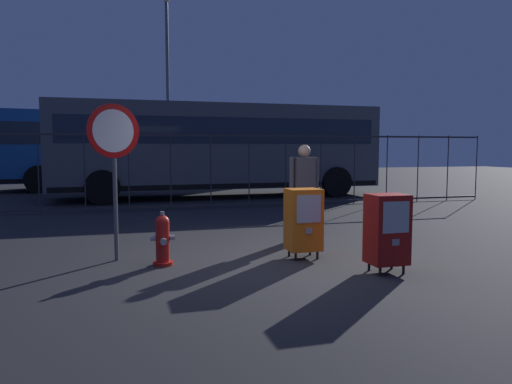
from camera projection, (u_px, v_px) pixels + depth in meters
name	position (u px, v px, depth m)	size (l,w,h in m)	color
ground_plane	(259.00, 265.00, 6.69)	(60.00, 60.00, 0.00)	#262628
fire_hydrant	(163.00, 240.00, 6.63)	(0.33, 0.32, 0.75)	red
newspaper_box_primary	(303.00, 219.00, 7.06)	(0.48, 0.42, 1.02)	black
newspaper_box_secondary	(387.00, 229.00, 6.22)	(0.48, 0.42, 1.02)	black
stop_sign	(114.00, 149.00, 6.79)	(0.71, 0.31, 2.23)	#4C4F54
pedestrian	(304.00, 186.00, 8.51)	(0.55, 0.22, 1.67)	black
fence_barrier	(191.00, 171.00, 12.71)	(18.03, 0.04, 2.00)	#2D2D33
bus_near	(219.00, 145.00, 15.90)	(10.55, 2.96, 3.00)	#4C5156
bus_far	(135.00, 146.00, 19.84)	(10.75, 3.95, 3.00)	#19519E
street_light_near_left	(168.00, 78.00, 21.17)	(0.32, 0.32, 8.23)	#4C4F54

